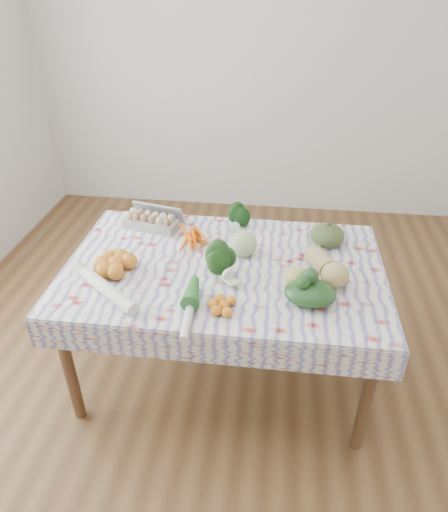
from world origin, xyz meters
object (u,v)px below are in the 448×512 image
at_px(egg_carton, 150,222).
at_px(butternut_squash, 327,265).
at_px(dining_table, 224,278).
at_px(cabbage, 244,244).
at_px(kabocha_squash, 327,235).
at_px(grapefruit, 296,276).

relative_size(egg_carton, butternut_squash, 1.11).
relative_size(dining_table, cabbage, 11.27).
relative_size(egg_carton, cabbage, 2.29).
xyz_separation_m(kabocha_squash, grapefruit, (-0.17, -0.42, -0.00)).
relative_size(dining_table, egg_carton, 4.91).
bearing_deg(grapefruit, dining_table, 159.74).
relative_size(dining_table, grapefruit, 13.82).
xyz_separation_m(kabocha_squash, butternut_squash, (-0.02, -0.31, 0.01)).
bearing_deg(egg_carton, cabbage, -8.11).
distance_m(egg_carton, cabbage, 0.62).
height_order(egg_carton, cabbage, cabbage).
bearing_deg(cabbage, egg_carton, 158.87).
height_order(egg_carton, kabocha_squash, kabocha_squash).
xyz_separation_m(egg_carton, kabocha_squash, (1.03, -0.06, 0.02)).
height_order(dining_table, grapefruit, grapefruit).
height_order(butternut_squash, grapefruit, butternut_squash).
xyz_separation_m(cabbage, grapefruit, (0.28, -0.25, -0.01)).
relative_size(kabocha_squash, butternut_squash, 0.65).
height_order(egg_carton, grapefruit, grapefruit).
height_order(kabocha_squash, cabbage, cabbage).
xyz_separation_m(cabbage, butternut_squash, (0.43, -0.15, -0.00)).
xyz_separation_m(egg_carton, butternut_squash, (1.01, -0.37, 0.02)).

